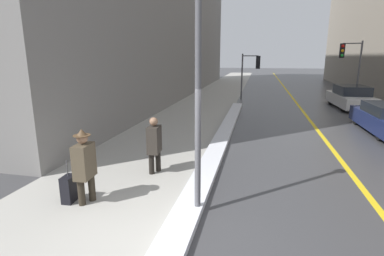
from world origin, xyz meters
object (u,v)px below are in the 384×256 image
at_px(parked_car_white, 350,97).
at_px(rolling_suitcase, 69,189).
at_px(traffic_light_near, 252,67).
at_px(pedestrian_in_fedora, 84,164).
at_px(pedestrian_in_glasses, 154,143).
at_px(traffic_light_far, 349,59).
at_px(lamp_post, 198,70).

height_order(parked_car_white, rolling_suitcase, parked_car_white).
height_order(traffic_light_near, pedestrian_in_fedora, traffic_light_near).
relative_size(pedestrian_in_fedora, pedestrian_in_glasses, 1.07).
height_order(traffic_light_near, traffic_light_far, traffic_light_far).
height_order(lamp_post, parked_car_white, lamp_post).
distance_m(pedestrian_in_glasses, rolling_suitcase, 2.42).
xyz_separation_m(lamp_post, pedestrian_in_fedora, (-2.40, -0.12, -1.95)).
bearing_deg(parked_car_white, pedestrian_in_glasses, 144.70).
xyz_separation_m(traffic_light_far, rolling_suitcase, (-9.37, -15.95, -2.61)).
bearing_deg(traffic_light_far, lamp_post, 72.57).
distance_m(pedestrian_in_fedora, parked_car_white, 17.18).
bearing_deg(lamp_post, pedestrian_in_glasses, 130.22).
xyz_separation_m(traffic_light_near, pedestrian_in_fedora, (-2.96, -16.95, -1.45)).
xyz_separation_m(pedestrian_in_fedora, rolling_suitcase, (-0.39, -0.04, -0.60)).
height_order(lamp_post, pedestrian_in_fedora, lamp_post).
bearing_deg(parked_car_white, pedestrian_in_fedora, 145.87).
distance_m(traffic_light_far, parked_car_white, 2.61).
relative_size(traffic_light_near, pedestrian_in_fedora, 1.99).
height_order(lamp_post, traffic_light_near, lamp_post).
distance_m(lamp_post, parked_car_white, 16.09).
xyz_separation_m(pedestrian_in_glasses, rolling_suitcase, (-1.24, -2.00, -0.55)).
bearing_deg(parked_car_white, rolling_suitcase, 144.84).
xyz_separation_m(lamp_post, traffic_light_far, (6.58, 15.78, 0.07)).
bearing_deg(lamp_post, parked_car_white, 65.54).
bearing_deg(rolling_suitcase, pedestrian_in_fedora, 92.47).
xyz_separation_m(parked_car_white, rolling_suitcase, (-9.39, -14.67, -0.34)).
xyz_separation_m(traffic_light_far, parked_car_white, (0.02, -1.28, -2.28)).
bearing_deg(pedestrian_in_fedora, traffic_light_far, 146.88).
relative_size(parked_car_white, rolling_suitcase, 4.73).
bearing_deg(traffic_light_near, traffic_light_far, -9.13).
xyz_separation_m(lamp_post, rolling_suitcase, (-2.79, -0.17, -2.55)).
height_order(traffic_light_far, pedestrian_in_glasses, traffic_light_far).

